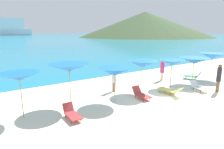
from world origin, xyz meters
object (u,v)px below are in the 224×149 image
at_px(umbrella_6, 212,56).
at_px(lounge_chair_3, 199,87).
at_px(lounge_chair_1, 141,94).
at_px(beachgoer_0, 219,77).
at_px(umbrella_0, 19,77).
at_px(cruise_ship, 3,28).
at_px(umbrella_5, 194,61).
at_px(lounge_chair_0, 193,76).
at_px(umbrella_2, 115,72).
at_px(umbrella_3, 142,64).
at_px(lounge_chair_2, 170,90).
at_px(umbrella_1, 69,68).
at_px(beachgoer_1, 114,79).
at_px(umbrella_4, 172,62).
at_px(lounge_chair_4, 72,113).
at_px(beachgoer_2, 162,70).

distance_m(umbrella_6, lounge_chair_3, 4.59).
relative_size(lounge_chair_1, beachgoer_0, 0.75).
relative_size(umbrella_0, cruise_ship, 0.04).
distance_m(umbrella_5, lounge_chair_0, 2.07).
height_order(umbrella_2, lounge_chair_0, umbrella_2).
distance_m(umbrella_3, lounge_chair_2, 2.50).
relative_size(umbrella_1, umbrella_6, 1.06).
distance_m(umbrella_1, umbrella_6, 12.52).
bearing_deg(cruise_ship, lounge_chair_2, -92.67).
bearing_deg(beachgoer_1, umbrella_1, 113.33).
bearing_deg(lounge_chair_2, umbrella_2, -15.48).
height_order(umbrella_3, lounge_chair_3, umbrella_3).
height_order(lounge_chair_1, cruise_ship, cruise_ship).
distance_m(umbrella_4, lounge_chair_2, 2.34).
xyz_separation_m(umbrella_6, lounge_chair_4, (-13.04, -0.44, -1.74)).
xyz_separation_m(umbrella_3, cruise_ship, (16.06, 239.79, 6.58)).
bearing_deg(beachgoer_1, beachgoer_0, -116.00).
relative_size(umbrella_1, umbrella_3, 1.07).
distance_m(lounge_chair_0, cruise_ship, 240.04).
bearing_deg(lounge_chair_2, beachgoer_1, -46.25).
bearing_deg(lounge_chair_4, umbrella_4, 5.88).
xyz_separation_m(umbrella_3, lounge_chair_2, (1.22, -1.43, -1.64)).
distance_m(umbrella_1, cruise_ship, 240.41).
relative_size(umbrella_4, beachgoer_0, 1.07).
bearing_deg(umbrella_4, umbrella_1, 174.47).
xyz_separation_m(umbrella_1, beachgoer_2, (8.57, 1.00, -1.23)).
bearing_deg(umbrella_3, umbrella_6, -4.83).
bearing_deg(umbrella_6, beachgoer_1, 168.33).
relative_size(umbrella_0, beachgoer_1, 1.34).
xyz_separation_m(umbrella_4, beachgoer_1, (-4.01, 1.56, -0.97)).
height_order(umbrella_4, umbrella_6, umbrella_6).
distance_m(umbrella_0, cruise_ship, 240.77).
xyz_separation_m(umbrella_5, lounge_chair_4, (-10.36, -0.44, -1.56)).
bearing_deg(cruise_ship, umbrella_2, -93.58).
xyz_separation_m(lounge_chair_3, beachgoer_1, (-4.94, 3.22, 0.59)).
distance_m(umbrella_0, umbrella_6, 14.95).
bearing_deg(lounge_chair_0, beachgoer_1, -33.89).
xyz_separation_m(umbrella_0, umbrella_1, (2.44, 0.13, 0.14)).
bearing_deg(lounge_chair_2, lounge_chair_0, -163.81).
distance_m(umbrella_6, lounge_chair_2, 6.62).
xyz_separation_m(umbrella_1, umbrella_6, (12.48, -1.02, -0.17)).
height_order(umbrella_3, beachgoer_2, umbrella_3).
bearing_deg(umbrella_0, umbrella_6, -3.39).
distance_m(lounge_chair_1, beachgoer_1, 2.24).
distance_m(umbrella_3, cruise_ship, 240.41).
bearing_deg(umbrella_3, umbrella_4, -7.66).
bearing_deg(lounge_chair_3, umbrella_3, 168.13).
bearing_deg(umbrella_5, beachgoer_2, 121.34).
height_order(lounge_chair_0, lounge_chair_1, lounge_chair_0).
bearing_deg(umbrella_0, cruise_ship, 84.42).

